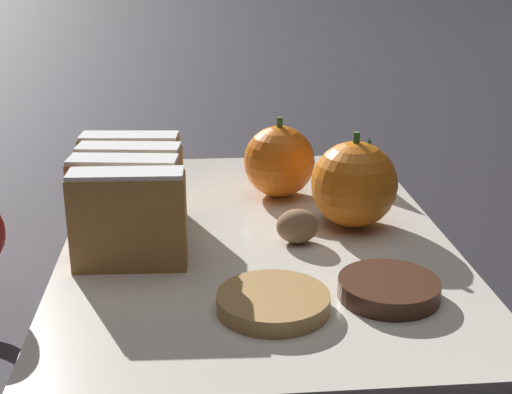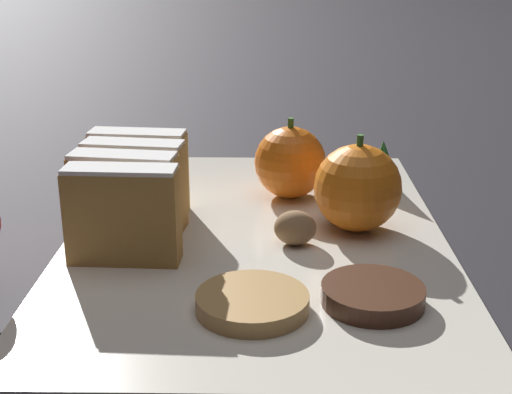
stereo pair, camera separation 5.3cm
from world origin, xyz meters
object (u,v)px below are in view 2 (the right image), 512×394
object	(u,v)px
orange_near	(290,162)
orange_far	(358,188)
walnut	(295,228)
chocolate_cookie	(373,295)

from	to	relation	value
orange_near	orange_far	distance (m)	0.09
orange_near	orange_far	xyz separation A→B (m)	(0.05, -0.07, 0.00)
orange_near	walnut	distance (m)	0.11
orange_far	walnut	size ratio (longest dim) A/B	2.41
orange_far	chocolate_cookie	size ratio (longest dim) A/B	1.18
orange_near	walnut	world-z (taller)	orange_near
orange_near	walnut	size ratio (longest dim) A/B	2.24
orange_near	chocolate_cookie	size ratio (longest dim) A/B	1.10
orange_far	chocolate_cookie	world-z (taller)	orange_far
walnut	chocolate_cookie	bearing A→B (deg)	-63.87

